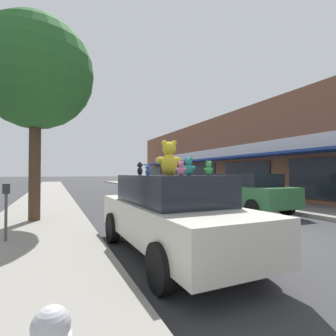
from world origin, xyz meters
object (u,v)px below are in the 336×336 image
teddy_bear_giant (169,158)px  parked_car_far_center (247,191)px  teddy_bear_purple (181,170)px  teddy_bear_black (140,169)px  teddy_bear_orange (172,168)px  teddy_bear_green (209,168)px  teddy_bear_cream (147,170)px  teddy_bear_pink (181,169)px  street_tree (36,73)px  plush_art_car (170,213)px  teddy_bear_teal (189,167)px  teddy_bear_blue (148,170)px  parking_meter (6,204)px

teddy_bear_giant → parked_car_far_center: 6.53m
teddy_bear_purple → parked_car_far_center: size_ratio=0.05×
teddy_bear_purple → teddy_bear_black: (-0.57, 1.03, 0.03)m
teddy_bear_orange → teddy_bear_green: bearing=132.1°
teddy_bear_cream → teddy_bear_orange: bearing=110.0°
teddy_bear_pink → street_tree: street_tree is taller
teddy_bear_orange → street_tree: bearing=-6.5°
teddy_bear_black → parked_car_far_center: 6.54m
plush_art_car → teddy_bear_pink: (-0.15, -0.82, 0.89)m
teddy_bear_green → teddy_bear_teal: (-0.13, 0.46, 0.04)m
teddy_bear_giant → street_tree: size_ratio=0.11×
teddy_bear_giant → teddy_bear_teal: teddy_bear_giant is taller
teddy_bear_purple → teddy_bear_pink: teddy_bear_pink is taller
teddy_bear_blue → teddy_bear_black: 0.65m
teddy_bear_purple → teddy_bear_cream: 0.90m
teddy_bear_purple → parked_car_far_center: bearing=-161.8°
teddy_bear_purple → teddy_bear_green: teddy_bear_green is taller
plush_art_car → street_tree: street_tree is taller
plush_art_car → teddy_bear_cream: size_ratio=20.24×
teddy_bear_giant → teddy_bear_purple: size_ratio=3.27×
plush_art_car → teddy_bear_blue: (-0.37, 0.32, 0.87)m
teddy_bear_pink → teddy_bear_orange: (0.48, 1.41, 0.03)m
teddy_bear_giant → teddy_bear_blue: teddy_bear_giant is taller
teddy_bear_giant → teddy_bear_pink: bearing=88.5°
teddy_bear_giant → parking_meter: (-3.27, 1.64, -1.02)m
plush_art_car → teddy_bear_black: teddy_bear_black is taller
teddy_bear_cream → parked_car_far_center: (5.62, 3.34, -0.85)m
street_tree → teddy_bear_blue: bearing=-60.6°
teddy_bear_pink → teddy_bear_green: bearing=178.3°
plush_art_car → teddy_bear_pink: 1.22m
teddy_bear_cream → teddy_bear_pink: size_ratio=0.92×
teddy_bear_black → teddy_bear_giant: bearing=62.7°
teddy_bear_black → parked_car_far_center: bearing=146.3°
teddy_bear_purple → teddy_bear_orange: bearing=-118.5°
teddy_bear_giant → teddy_bear_green: teddy_bear_giant is taller
plush_art_car → teddy_bear_teal: size_ratio=14.21×
plush_art_car → teddy_bear_giant: size_ratio=6.28×
teddy_bear_blue → teddy_bear_black: teddy_bear_black is taller
teddy_bear_green → teddy_bear_black: 2.15m
teddy_bear_green → teddy_bear_teal: bearing=-84.2°
teddy_bear_cream → street_tree: street_tree is taller
teddy_bear_orange → street_tree: size_ratio=0.05×
teddy_bear_blue → teddy_bear_pink: (0.21, -1.14, 0.02)m
teddy_bear_teal → teddy_bear_orange: 1.28m
teddy_bear_giant → parking_meter: bearing=-14.7°
teddy_bear_blue → parking_meter: size_ratio=0.17×
teddy_bear_black → parking_meter: size_ratio=0.24×
parking_meter → teddy_bear_blue: bearing=-30.3°
teddy_bear_teal → parking_meter: bearing=8.7°
plush_art_car → parked_car_far_center: parked_car_far_center is taller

